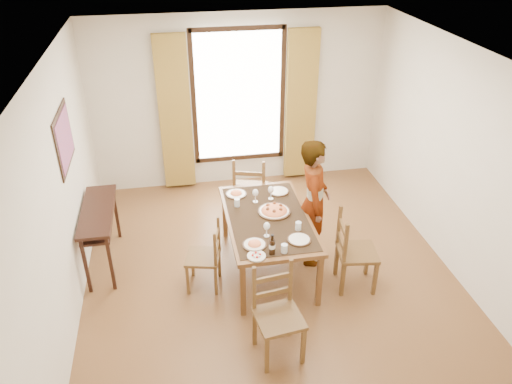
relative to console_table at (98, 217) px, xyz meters
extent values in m
plane|color=#452915|center=(2.03, -0.60, -0.68)|extent=(5.00, 5.00, 0.00)
cube|color=beige|center=(2.03, 1.90, 0.67)|extent=(4.50, 0.10, 2.70)
cube|color=beige|center=(2.03, -3.10, 0.67)|extent=(4.50, 0.10, 2.70)
cube|color=beige|center=(-0.22, -0.60, 0.67)|extent=(0.10, 5.00, 2.70)
cube|color=beige|center=(4.28, -0.60, 0.67)|extent=(0.10, 5.00, 2.70)
cube|color=white|center=(2.03, -0.60, 2.04)|extent=(4.50, 5.00, 0.04)
cube|color=white|center=(2.03, 1.87, 0.77)|extent=(1.30, 0.04, 2.00)
cube|color=olive|center=(1.05, 1.81, 0.57)|extent=(0.48, 0.10, 2.40)
cube|color=olive|center=(3.01, 1.81, 0.57)|extent=(0.48, 0.10, 2.40)
cube|color=black|center=(-0.21, 0.00, 1.07)|extent=(0.02, 0.86, 0.66)
cube|color=red|center=(-0.20, 0.00, 1.07)|extent=(0.01, 0.76, 0.56)
cube|color=black|center=(0.00, 0.00, 0.10)|extent=(0.38, 1.20, 0.04)
cube|color=black|center=(0.00, 0.00, -0.02)|extent=(0.34, 1.10, 0.03)
cube|color=black|center=(-0.14, -0.55, -0.30)|extent=(0.04, 0.04, 0.76)
cube|color=black|center=(-0.14, 0.55, -0.30)|extent=(0.04, 0.04, 0.76)
cube|color=black|center=(0.14, -0.55, -0.30)|extent=(0.04, 0.04, 0.76)
cube|color=black|center=(0.14, 0.55, -0.30)|extent=(0.04, 0.04, 0.76)
cube|color=brown|center=(2.02, -0.47, 0.04)|extent=(0.99, 1.68, 0.05)
cube|color=black|center=(2.02, -0.47, 0.07)|extent=(0.91, 1.55, 0.01)
cube|color=brown|center=(1.59, -1.25, -0.33)|extent=(0.06, 0.06, 0.70)
cube|color=brown|center=(1.59, 0.31, -0.33)|extent=(0.06, 0.06, 0.70)
cube|color=brown|center=(2.46, -1.25, -0.33)|extent=(0.06, 0.06, 0.70)
cube|color=brown|center=(2.46, 0.31, -0.33)|extent=(0.06, 0.06, 0.70)
cube|color=brown|center=(1.20, -0.67, -0.27)|extent=(0.47, 0.47, 0.04)
cube|color=brown|center=(1.08, -0.47, -0.48)|extent=(0.04, 0.04, 0.41)
cube|color=brown|center=(1.40, -0.55, -0.48)|extent=(0.04, 0.04, 0.41)
cube|color=brown|center=(1.00, -0.79, -0.48)|extent=(0.04, 0.04, 0.41)
cube|color=brown|center=(1.33, -0.87, -0.48)|extent=(0.04, 0.04, 0.41)
cube|color=brown|center=(1.41, -0.55, -0.04)|extent=(0.03, 0.03, 0.46)
cube|color=brown|center=(1.34, -0.87, -0.04)|extent=(0.03, 0.03, 0.46)
cube|color=brown|center=(1.37, -0.71, -0.13)|extent=(0.10, 0.33, 0.05)
cube|color=brown|center=(1.37, -0.71, 0.03)|extent=(0.10, 0.33, 0.05)
cube|color=brown|center=(2.00, 0.65, -0.18)|extent=(0.58, 0.58, 0.04)
cube|color=brown|center=(2.25, 0.78, -0.43)|extent=(0.04, 0.04, 0.50)
cube|color=brown|center=(2.14, 0.40, -0.43)|extent=(0.04, 0.04, 0.50)
cube|color=brown|center=(1.87, 0.90, -0.43)|extent=(0.04, 0.04, 0.50)
cube|color=brown|center=(1.75, 0.51, -0.43)|extent=(0.04, 0.04, 0.50)
cube|color=brown|center=(2.14, 0.39, 0.10)|extent=(0.04, 0.04, 0.56)
cube|color=brown|center=(1.75, 0.50, 0.10)|extent=(0.04, 0.04, 0.56)
cube|color=brown|center=(1.94, 0.44, -0.01)|extent=(0.39, 0.14, 0.06)
cube|color=brown|center=(1.94, 0.44, 0.19)|extent=(0.39, 0.14, 0.06)
cube|color=brown|center=(1.85, -1.87, -0.21)|extent=(0.50, 0.50, 0.04)
cube|color=brown|center=(1.69, -2.08, -0.44)|extent=(0.04, 0.04, 0.48)
cube|color=brown|center=(1.64, -1.70, -0.44)|extent=(0.04, 0.04, 0.48)
cube|color=brown|center=(2.07, -2.03, -0.44)|extent=(0.04, 0.04, 0.48)
cube|color=brown|center=(2.01, -1.65, -0.44)|extent=(0.04, 0.04, 0.48)
cube|color=brown|center=(1.63, -1.69, 0.06)|extent=(0.04, 0.04, 0.53)
cube|color=brown|center=(2.01, -1.64, 0.06)|extent=(0.04, 0.04, 0.53)
cube|color=brown|center=(1.82, -1.67, -0.05)|extent=(0.38, 0.08, 0.05)
cube|color=brown|center=(1.82, -1.67, 0.15)|extent=(0.38, 0.08, 0.05)
cube|color=brown|center=(2.99, -0.98, -0.21)|extent=(0.50, 0.50, 0.04)
cube|color=brown|center=(3.15, -1.20, -0.45)|extent=(0.04, 0.04, 0.48)
cube|color=brown|center=(2.78, -1.15, -0.45)|extent=(0.04, 0.04, 0.48)
cube|color=brown|center=(3.20, -0.82, -0.45)|extent=(0.04, 0.04, 0.48)
cube|color=brown|center=(2.83, -0.77, -0.45)|extent=(0.04, 0.04, 0.48)
cube|color=brown|center=(2.76, -1.15, 0.06)|extent=(0.04, 0.04, 0.53)
cube|color=brown|center=(2.82, -0.77, 0.06)|extent=(0.04, 0.04, 0.53)
cube|color=brown|center=(2.79, -0.96, -0.05)|extent=(0.08, 0.38, 0.05)
cube|color=brown|center=(2.79, -0.96, 0.14)|extent=(0.08, 0.38, 0.05)
imported|color=gray|center=(2.62, -0.37, 0.15)|extent=(0.80, 0.69, 1.66)
cylinder|color=silver|center=(2.31, -0.80, 0.12)|extent=(0.07, 0.07, 0.10)
cylinder|color=silver|center=(1.69, -0.16, 0.12)|extent=(0.07, 0.07, 0.10)
cylinder|color=silver|center=(2.05, -1.19, 0.12)|extent=(0.07, 0.07, 0.10)
camera|label=1|loc=(0.98, -5.38, 3.34)|focal=35.00mm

